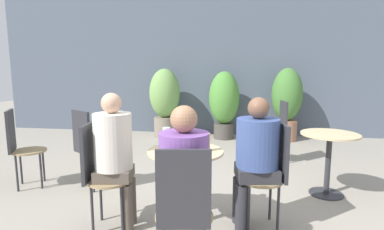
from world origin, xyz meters
The scene contains 20 objects.
ground_plane centered at (0.00, 0.00, 0.00)m, with size 20.00×20.00×0.00m, color gray.
storefront_wall centered at (0.00, 4.08, 1.50)m, with size 10.00×0.06×3.00m.
cafe_table_near centered at (-0.12, 0.02, 0.52)m, with size 0.66×0.66×0.70m.
cafe_table_far centered at (1.34, 0.95, 0.51)m, with size 0.62×0.62×0.70m.
bistro_chair_0 centered at (-0.87, -0.09, 0.55)m, with size 0.40×0.38×0.94m.
bistro_chair_1 centered at (-0.01, -0.73, 0.55)m, with size 0.38×0.40×0.94m.
bistro_chair_2 centered at (0.63, 0.14, 0.55)m, with size 0.40×0.38×0.94m.
bistro_chair_3 centered at (-1.38, 0.72, 0.55)m, with size 0.43×0.44×0.94m.
bistro_chair_4 centered at (-2.20, 0.65, 0.55)m, with size 0.43×0.43×0.94m.
bistro_chair_5 centered at (0.94, 2.08, 0.55)m, with size 0.40×0.38×0.94m.
seated_person_0 centered at (-0.72, -0.07, 0.71)m, with size 0.35×0.32×1.20m.
seated_person_1 centered at (-0.03, -0.58, 0.69)m, with size 0.33×0.36×1.17m.
seated_person_2 centered at (0.48, 0.11, 0.69)m, with size 0.40×0.37×1.16m.
beer_glass_0 centered at (-0.30, 0.07, 0.80)m, with size 0.07×0.07×0.19m.
beer_glass_1 centered at (-0.14, -0.16, 0.78)m, with size 0.06×0.06×0.15m.
beer_glass_2 centered at (0.06, 0.03, 0.78)m, with size 0.07×0.07×0.16m.
beer_glass_3 centered at (-0.13, 0.20, 0.80)m, with size 0.07×0.07×0.20m.
potted_plant_0 centered at (-1.15, 3.59, 0.79)m, with size 0.63×0.63×1.42m.
potted_plant_1 centered at (0.08, 3.61, 0.76)m, with size 0.61×0.61×1.37m.
potted_plant_2 centered at (1.31, 3.62, 0.79)m, with size 0.59×0.59×1.44m.
Camera 1 is at (0.29, -2.45, 1.38)m, focal length 28.00 mm.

